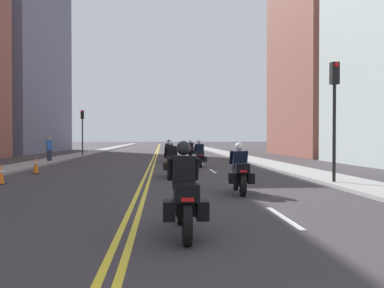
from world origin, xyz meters
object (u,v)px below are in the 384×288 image
traffic_light_near (334,100)px  traffic_light_far (82,124)px  motorcycle_3 (199,156)px  traffic_cone_0 (36,165)px  motorcycle_2 (171,162)px  motorcycle_5 (191,150)px  motorcycle_1 (240,173)px  motorcycle_4 (169,153)px  traffic_cone_1 (1,174)px  pedestrian_1 (49,149)px  motorcycle_0 (184,198)px

traffic_light_near → traffic_light_far: bearing=119.7°
motorcycle_3 → traffic_cone_0: bearing=-156.7°
motorcycle_2 → traffic_light_near: traffic_light_near is taller
motorcycle_5 → traffic_cone_0: size_ratio=2.52×
traffic_cone_0 → traffic_light_far: bearing=94.5°
motorcycle_1 → traffic_light_far: 28.26m
motorcycle_4 → traffic_light_near: size_ratio=0.47×
traffic_light_near → traffic_light_far: size_ratio=1.03×
motorcycle_2 → traffic_light_far: (-8.01, 21.05, 2.37)m
motorcycle_3 → motorcycle_5: 10.47m
traffic_cone_1 → traffic_light_far: traffic_light_far is taller
motorcycle_2 → traffic_light_near: 7.21m
motorcycle_2 → traffic_light_far: 22.65m
traffic_light_near → pedestrian_1: 20.29m
motorcycle_4 → traffic_cone_1: bearing=-116.9°
motorcycle_0 → motorcycle_1: motorcycle_0 is taller
traffic_cone_0 → traffic_cone_1: bearing=-88.2°
motorcycle_0 → motorcycle_1: bearing=67.7°
motorcycle_5 → traffic_cone_1: 20.44m
motorcycle_1 → pedestrian_1: pedestrian_1 is taller
motorcycle_5 → traffic_light_far: traffic_light_far is taller
motorcycle_4 → pedestrian_1: size_ratio=1.16×
motorcycle_1 → traffic_light_far: size_ratio=0.49×
traffic_cone_0 → traffic_cone_1: size_ratio=1.08×
traffic_light_far → pedestrian_1: 10.30m
motorcycle_3 → traffic_cone_0: size_ratio=2.65×
motorcycle_4 → traffic_light_near: 15.48m
motorcycle_3 → motorcycle_4: size_ratio=1.04×
motorcycle_5 → pedestrian_1: bearing=-154.6°
traffic_light_near → motorcycle_0: bearing=-130.0°
motorcycle_3 → traffic_cone_1: motorcycle_3 is taller
motorcycle_1 → traffic_cone_0: size_ratio=2.59×
motorcycle_2 → motorcycle_5: motorcycle_2 is taller
motorcycle_4 → traffic_cone_0: size_ratio=2.56×
motorcycle_0 → traffic_light_far: size_ratio=0.53×
traffic_cone_1 → motorcycle_4: bearing=63.3°
motorcycle_1 → motorcycle_5: bearing=92.4°
motorcycle_4 → motorcycle_5: motorcycle_4 is taller
traffic_cone_0 → motorcycle_5: bearing=58.5°
traffic_cone_0 → traffic_light_near: 13.98m
traffic_cone_1 → motorcycle_0: bearing=-52.1°
motorcycle_1 → traffic_cone_1: bearing=162.4°
motorcycle_0 → motorcycle_3: 16.47m
traffic_light_near → pedestrian_1: traffic_light_near is taller
motorcycle_3 → traffic_light_near: (4.09, -9.30, 2.47)m
motorcycle_0 → motorcycle_2: bearing=89.0°
motorcycle_3 → traffic_light_far: 18.16m
pedestrian_1 → traffic_light_near: bearing=-74.2°
traffic_cone_1 → traffic_light_near: size_ratio=0.17×
traffic_cone_0 → pedestrian_1: bearing=101.5°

